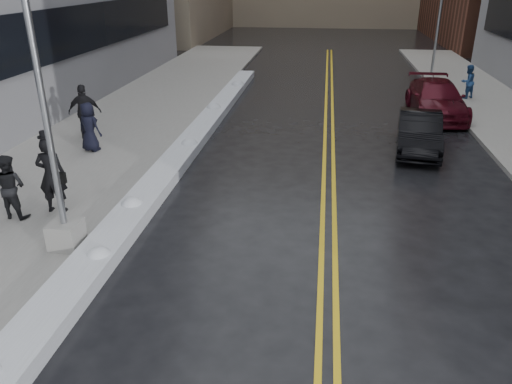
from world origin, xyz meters
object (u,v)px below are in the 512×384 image
(pedestrian_fedora, at_px, (51,175))
(pedestrian_east, at_px, (468,82))
(pedestrian_c, at_px, (89,127))
(lamppost, at_px, (50,145))
(car_black, at_px, (419,132))
(pedestrian_b, at_px, (10,187))
(traffic_signal, at_px, (439,18))
(pedestrian_d, at_px, (85,112))
(car_maroon, at_px, (436,99))

(pedestrian_fedora, distance_m, pedestrian_east, 19.82)
(pedestrian_fedora, bearing_deg, pedestrian_c, -82.59)
(lamppost, bearing_deg, car_black, 42.91)
(pedestrian_b, distance_m, car_black, 12.95)
(pedestrian_fedora, distance_m, pedestrian_b, 1.00)
(traffic_signal, xyz_separation_m, pedestrian_fedora, (-12.94, -20.31, -2.26))
(traffic_signal, relative_size, pedestrian_d, 3.04)
(pedestrian_fedora, height_order, pedestrian_c, pedestrian_fedora)
(lamppost, height_order, pedestrian_c, lamppost)
(pedestrian_b, relative_size, pedestrian_c, 0.97)
(traffic_signal, distance_m, pedestrian_d, 20.77)
(pedestrian_fedora, xyz_separation_m, pedestrian_east, (13.51, 14.51, -0.19))
(pedestrian_d, distance_m, car_black, 11.96)
(traffic_signal, distance_m, pedestrian_east, 6.32)
(lamppost, relative_size, pedestrian_b, 4.68)
(pedestrian_b, bearing_deg, traffic_signal, -117.74)
(pedestrian_fedora, relative_size, pedestrian_d, 1.00)
(car_black, bearing_deg, pedestrian_east, 73.77)
(pedestrian_fedora, relative_size, car_maroon, 0.38)
(lamppost, bearing_deg, pedestrian_d, 111.78)
(pedestrian_east, distance_m, car_maroon, 3.64)
(car_black, bearing_deg, pedestrian_d, -169.70)
(traffic_signal, relative_size, pedestrian_east, 3.75)
(lamppost, distance_m, car_maroon, 16.85)
(pedestrian_b, bearing_deg, car_black, -141.35)
(traffic_signal, xyz_separation_m, pedestrian_c, (-14.11, -15.67, -2.42))
(pedestrian_c, height_order, pedestrian_east, pedestrian_c)
(car_black, bearing_deg, pedestrian_fedora, -139.30)
(pedestrian_d, bearing_deg, car_black, 169.18)
(pedestrian_b, height_order, pedestrian_east, pedestrian_b)
(pedestrian_fedora, bearing_deg, pedestrian_d, -78.87)
(pedestrian_b, distance_m, pedestrian_east, 20.75)
(pedestrian_east, height_order, car_maroon, pedestrian_east)
(pedestrian_d, bearing_deg, traffic_signal, -149.66)
(lamppost, xyz_separation_m, pedestrian_b, (-2.02, 1.25, -1.57))
(pedestrian_b, height_order, car_maroon, pedestrian_b)
(pedestrian_c, relative_size, pedestrian_east, 1.05)
(traffic_signal, bearing_deg, pedestrian_c, -132.00)
(traffic_signal, distance_m, car_black, 14.32)
(pedestrian_fedora, xyz_separation_m, car_maroon, (11.51, 11.47, -0.39))
(pedestrian_fedora, distance_m, pedestrian_c, 4.79)
(pedestrian_b, relative_size, pedestrian_d, 0.82)
(pedestrian_fedora, height_order, car_black, pedestrian_fedora)
(pedestrian_c, bearing_deg, lamppost, 127.62)
(pedestrian_east, xyz_separation_m, car_black, (-3.49, -7.95, -0.28))
(pedestrian_fedora, bearing_deg, traffic_signal, -129.24)
(lamppost, height_order, car_black, lamppost)
(traffic_signal, xyz_separation_m, pedestrian_b, (-13.82, -20.75, -2.44))
(traffic_signal, height_order, pedestrian_fedora, traffic_signal)
(lamppost, bearing_deg, traffic_signal, 61.79)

